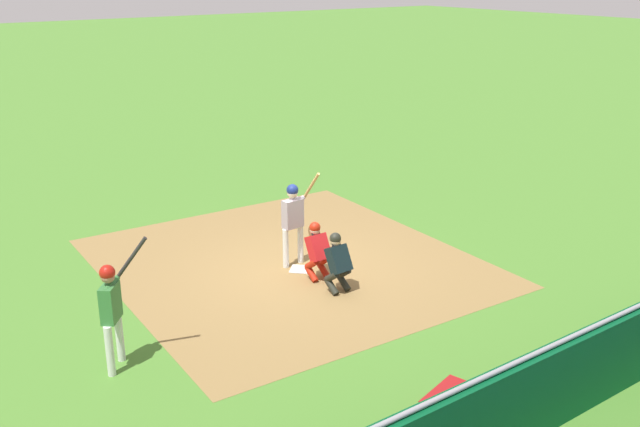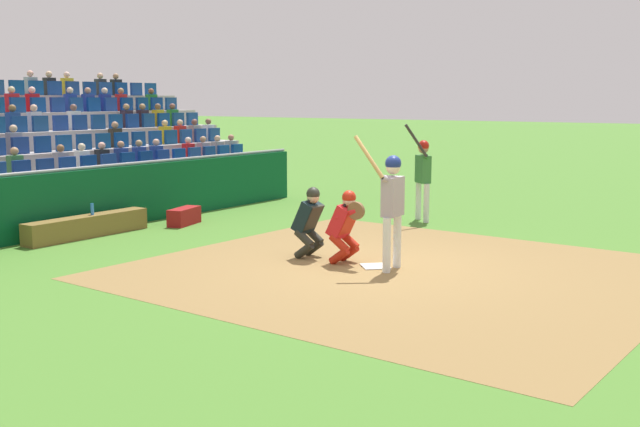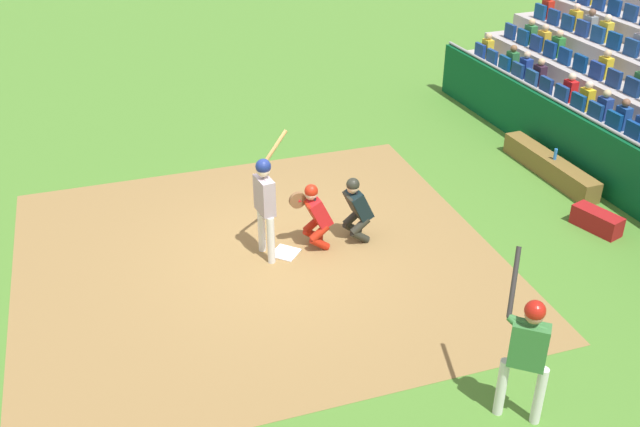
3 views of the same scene
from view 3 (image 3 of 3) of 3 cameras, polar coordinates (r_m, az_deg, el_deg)
name	(u,v)px [view 3 (image 3 of 3)]	position (r m, az deg, el deg)	size (l,w,h in m)	color
ground_plane	(285,253)	(12.80, -2.76, -3.18)	(160.00, 160.00, 0.00)	#477B2B
infield_dirt_patch	(258,259)	(12.68, -4.91, -3.59)	(7.58, 8.19, 0.01)	olive
home_plate_marker	(285,253)	(12.79, -2.76, -3.12)	(0.44, 0.44, 0.02)	white
batter_at_plate	(265,197)	(12.15, -4.40, 1.35)	(0.65, 0.67, 2.21)	silver
catcher_crouching	(314,212)	(12.62, -0.45, 0.14)	(0.47, 0.72, 1.28)	#B1210F
home_plate_umpire	(356,206)	(12.85, 2.89, 0.59)	(0.48, 0.49, 1.28)	#26271F
dugout_wall	(604,161)	(15.65, 21.59, 3.89)	(12.69, 0.24, 1.39)	#074A25
dugout_bench	(549,166)	(16.12, 17.73, 3.59)	(2.84, 0.40, 0.44)	brown
water_bottle_on_bench	(555,154)	(15.89, 18.16, 4.49)	(0.07, 0.07, 0.24)	blue
equipment_duffel_bag	(597,221)	(14.35, 21.09, -0.53)	(0.93, 0.36, 0.38)	maroon
on_deck_batter	(527,347)	(9.30, 16.12, -10.12)	(0.92, 0.54, 2.24)	silver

